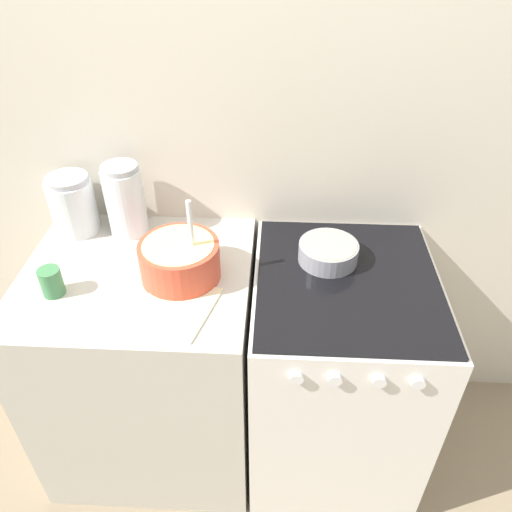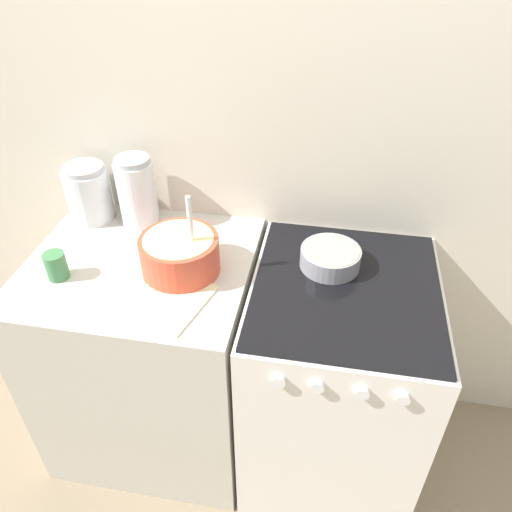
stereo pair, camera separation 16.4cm
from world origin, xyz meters
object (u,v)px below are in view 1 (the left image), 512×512
at_px(stove, 335,370).
at_px(tin_can, 51,282).
at_px(mixing_bowl, 180,258).
at_px(storage_jar_left, 74,208).
at_px(storage_jar_middle, 126,204).
at_px(baking_pan, 328,252).

xyz_separation_m(stove, tin_can, (-0.93, -0.12, 0.50)).
height_order(mixing_bowl, tin_can, mixing_bowl).
bearing_deg(stove, mixing_bowl, -178.54).
bearing_deg(storage_jar_left, storage_jar_middle, -0.00).
height_order(stove, storage_jar_left, storage_jar_left).
bearing_deg(baking_pan, stove, -57.46).
relative_size(baking_pan, tin_can, 2.17).
bearing_deg(baking_pan, tin_can, -166.11).
xyz_separation_m(mixing_bowl, storage_jar_middle, (-0.23, 0.25, 0.04)).
bearing_deg(mixing_bowl, storage_jar_middle, 132.77).
relative_size(baking_pan, storage_jar_middle, 0.76).
distance_m(storage_jar_left, storage_jar_middle, 0.19).
xyz_separation_m(storage_jar_middle, tin_can, (-0.15, -0.36, -0.07)).
height_order(stove, tin_can, tin_can).
height_order(mixing_bowl, baking_pan, mixing_bowl).
distance_m(stove, storage_jar_left, 1.14).
relative_size(storage_jar_left, tin_can, 2.35).
relative_size(storage_jar_left, storage_jar_middle, 0.82).
height_order(storage_jar_left, storage_jar_middle, storage_jar_middle).
height_order(baking_pan, storage_jar_middle, storage_jar_middle).
xyz_separation_m(baking_pan, storage_jar_middle, (-0.72, 0.14, 0.08)).
bearing_deg(mixing_bowl, storage_jar_left, 149.37).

